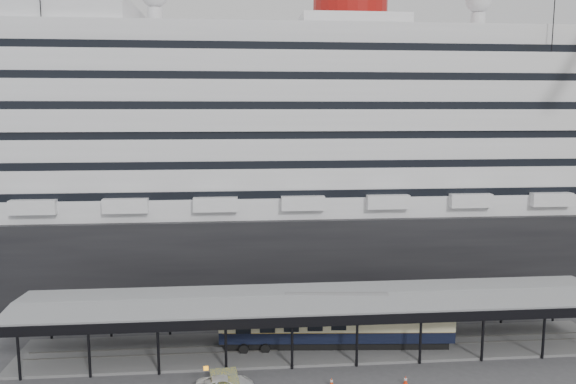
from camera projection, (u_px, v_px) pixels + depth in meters
name	position (u px, v px, depth m)	size (l,w,h in m)	color
ground	(326.00, 372.00, 48.85)	(200.00, 200.00, 0.00)	#3E3E41
cruise_ship	(291.00, 141.00, 77.73)	(130.00, 30.00, 43.90)	black
platform_canopy	(318.00, 325.00, 53.43)	(56.00, 9.18, 5.30)	slate
pullman_carriage	(336.00, 321.00, 53.55)	(22.30, 4.61, 21.74)	black
traffic_cone_left	(331.00, 382.00, 46.29)	(0.53, 0.53, 0.77)	#E13E0C
traffic_cone_right	(406.00, 380.00, 46.55)	(0.51, 0.51, 0.80)	#F6310D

